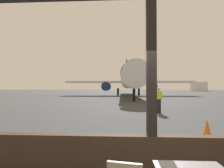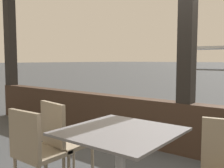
% 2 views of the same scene
% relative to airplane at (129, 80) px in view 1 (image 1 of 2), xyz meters
% --- Properties ---
extents(ground_plane, '(220.00, 220.00, 0.00)m').
position_rel_airplane_xyz_m(ground_plane, '(-0.98, 6.47, -3.32)').
color(ground_plane, '#383A3D').
extents(window_frame, '(8.71, 0.24, 3.94)m').
position_rel_airplane_xyz_m(window_frame, '(-0.98, -33.53, -1.98)').
color(window_frame, '#38281E').
rests_on(window_frame, ground).
extents(airplane, '(27.82, 36.49, 10.04)m').
position_rel_airplane_xyz_m(airplane, '(0.00, 0.00, 0.00)').
color(airplane, silver).
rests_on(airplane, ground).
extents(ground_crew_worker, '(0.53, 0.28, 1.74)m').
position_rel_airplane_xyz_m(ground_crew_worker, '(0.92, -25.06, -2.42)').
color(ground_crew_worker, black).
rests_on(ground_crew_worker, ground).
extents(traffic_cone, '(0.36, 0.36, 0.70)m').
position_rel_airplane_xyz_m(traffic_cone, '(1.22, -31.30, -2.99)').
color(traffic_cone, orange).
rests_on(traffic_cone, ground).
extents(fuel_storage_tank, '(8.51, 8.51, 4.69)m').
position_rel_airplane_xyz_m(fuel_storage_tank, '(38.39, 55.71, -0.97)').
color(fuel_storage_tank, white).
rests_on(fuel_storage_tank, ground).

